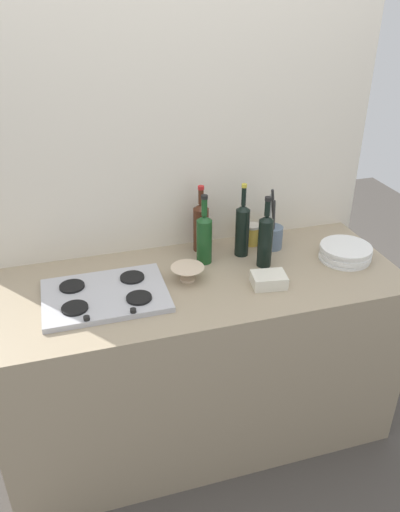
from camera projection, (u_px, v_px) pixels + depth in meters
The scene contains 13 objects.
ground_plane at pixel (200, 425), 2.63m from camera, with size 6.00×6.00×0.00m, color #47423D.
counter_block at pixel (200, 359), 2.41m from camera, with size 1.80×0.70×0.90m, color tan.
backsplash_panel at pixel (178, 192), 2.38m from camera, with size 1.90×0.06×2.33m, color beige.
stovetop_hob at pixel (105, 295), 2.06m from camera, with size 0.51×0.36×0.04m.
plate_stack at pixel (346, 252), 2.34m from camera, with size 0.24×0.24×0.07m.
wine_bottle_leftmost at pixel (265, 239), 2.24m from camera, with size 0.07×0.07×0.34m.
wine_bottle_mid_left at pixel (242, 229), 2.33m from camera, with size 0.07×0.07×0.36m.
wine_bottle_mid_right at pixel (201, 226), 2.37m from camera, with size 0.07×0.07×0.33m.
wine_bottle_rightmost at pixel (204, 237), 2.27m from camera, with size 0.07×0.07×0.33m.
mixing_bowl at pixel (188, 273), 2.17m from camera, with size 0.15×0.15×0.06m.
butter_dish at pixel (269, 280), 2.14m from camera, with size 0.14×0.11×0.05m, color silver.
utensil_crock at pixel (272, 235), 2.42m from camera, with size 0.10×0.10×0.30m.
condiment_jar_front at pixel (252, 234), 2.46m from camera, with size 0.08×0.08×0.10m.
Camera 1 is at (-0.52, -1.79, 2.06)m, focal length 35.11 mm.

